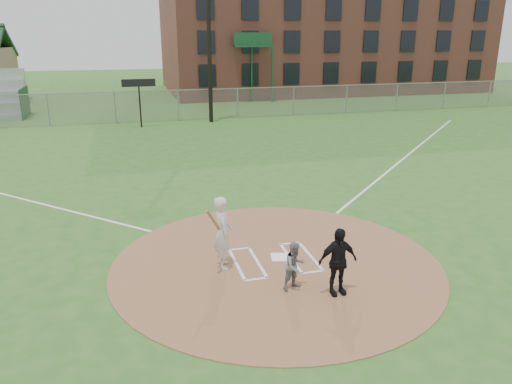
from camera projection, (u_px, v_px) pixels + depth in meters
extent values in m
plane|color=#316221|center=(276.00, 263.00, 12.82)|extent=(140.00, 140.00, 0.00)
cylinder|color=#976A47|center=(276.00, 263.00, 12.82)|extent=(8.40, 8.40, 0.02)
cube|color=white|center=(281.00, 257.00, 13.07)|extent=(0.59, 0.59, 0.03)
cube|color=white|center=(404.00, 158.00, 23.28)|extent=(17.04, 17.04, 0.01)
imported|color=slate|center=(295.00, 266.00, 11.37)|extent=(0.67, 0.59, 1.14)
imported|color=black|center=(338.00, 261.00, 11.08)|extent=(0.95, 0.44, 1.58)
cube|color=white|center=(237.00, 264.00, 12.71)|extent=(0.08, 1.80, 0.01)
cube|color=white|center=(257.00, 262.00, 12.84)|extent=(0.08, 1.80, 0.01)
cube|color=white|center=(239.00, 249.00, 13.60)|extent=(0.62, 0.08, 0.01)
cube|color=white|center=(256.00, 279.00, 11.95)|extent=(0.62, 0.08, 0.01)
cube|color=white|center=(310.00, 256.00, 13.19)|extent=(0.08, 1.80, 0.01)
cube|color=white|center=(291.00, 258.00, 13.06)|extent=(0.08, 1.80, 0.01)
cube|color=white|center=(290.00, 243.00, 13.95)|extent=(0.62, 0.08, 0.01)
cube|color=white|center=(313.00, 272.00, 12.30)|extent=(0.62, 0.08, 0.01)
imported|color=silver|center=(223.00, 232.00, 12.33)|extent=(0.49, 0.71, 1.85)
cylinder|color=olive|center=(213.00, 220.00, 11.73)|extent=(0.44, 0.50, 0.70)
cube|color=slate|center=(178.00, 106.00, 32.74)|extent=(56.00, 0.03, 2.00)
cube|color=gray|center=(177.00, 90.00, 32.43)|extent=(56.00, 0.06, 0.06)
cube|color=gray|center=(178.00, 106.00, 32.74)|extent=(56.08, 0.08, 2.00)
cube|color=#194728|center=(25.00, 102.00, 34.17)|extent=(0.08, 3.20, 2.00)
cube|color=#9F5344|center=(319.00, 11.00, 49.34)|extent=(30.00, 16.00, 15.00)
cube|color=black|center=(354.00, 9.00, 41.93)|extent=(26.60, 0.10, 12.20)
cube|color=#194728|center=(253.00, 46.00, 40.11)|extent=(3.20, 1.00, 0.15)
cube|color=#194728|center=(252.00, 74.00, 41.27)|extent=(0.12, 0.12, 4.50)
cube|color=#194728|center=(272.00, 75.00, 40.76)|extent=(0.12, 0.12, 4.50)
cube|color=#194728|center=(253.00, 39.00, 39.94)|extent=(3.20, 0.08, 1.00)
cylinder|color=black|center=(209.00, 25.00, 30.76)|extent=(0.26, 0.26, 12.00)
cylinder|color=black|center=(140.00, 106.00, 30.38)|extent=(0.10, 0.10, 2.60)
cube|color=black|center=(138.00, 83.00, 29.95)|extent=(2.00, 0.10, 0.45)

